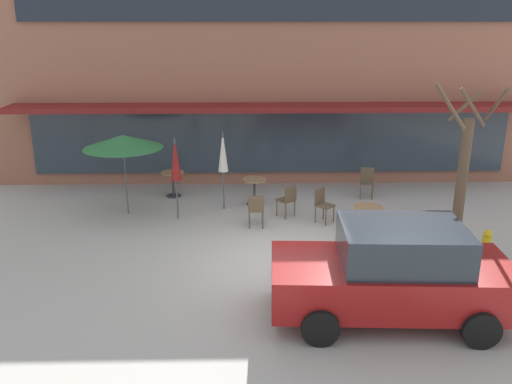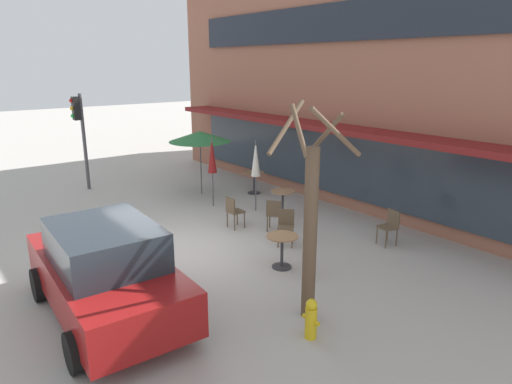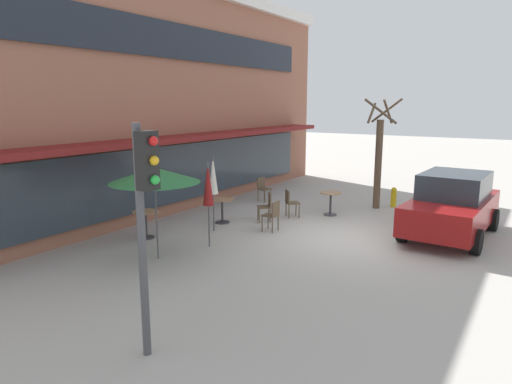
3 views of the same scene
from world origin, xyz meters
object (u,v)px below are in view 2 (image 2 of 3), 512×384
object	(u,v)px
patio_umbrella_cream_folded	(200,136)
traffic_light_pole	(80,126)
cafe_chair_0	(234,210)
parked_sedan	(105,271)
cafe_table_streetside	(282,246)
patio_umbrella_green_folded	(256,159)
cafe_table_by_tree	(283,199)
cafe_table_near_wall	(254,179)
patio_umbrella_corner_open	(212,156)
cafe_chair_2	(286,224)
cafe_chair_3	(274,213)
street_tree	(310,222)
fire_hydrant	(311,319)
cafe_chair_1	(390,225)

from	to	relation	value
patio_umbrella_cream_folded	traffic_light_pole	xyz separation A→B (m)	(-3.14, -2.96, 0.27)
cafe_chair_0	parked_sedan	distance (m)	4.99
cafe_table_streetside	patio_umbrella_green_folded	size ratio (longest dim) A/B	0.35
cafe_table_by_tree	cafe_table_near_wall	bearing A→B (deg)	161.84
cafe_table_by_tree	patio_umbrella_corner_open	distance (m)	2.61
parked_sedan	cafe_table_by_tree	bearing A→B (deg)	110.54
cafe_chair_0	cafe_table_streetside	bearing A→B (deg)	-12.77
cafe_chair_2	patio_umbrella_green_folded	bearing A→B (deg)	157.37
cafe_chair_3	parked_sedan	size ratio (longest dim) A/B	0.21
street_tree	fire_hydrant	bearing A→B (deg)	-39.71
cafe_chair_1	parked_sedan	xyz separation A→B (m)	(-1.05, -6.80, 0.35)
cafe_chair_0	cafe_chair_1	distance (m)	4.13
cafe_chair_2	fire_hydrant	bearing A→B (deg)	-35.81
patio_umbrella_corner_open	street_tree	world-z (taller)	street_tree
patio_umbrella_corner_open	cafe_chair_2	world-z (taller)	patio_umbrella_corner_open
cafe_chair_0	parked_sedan	size ratio (longest dim) A/B	0.21
patio_umbrella_cream_folded	cafe_chair_2	bearing A→B (deg)	-8.12
parked_sedan	patio_umbrella_cream_folded	bearing A→B (deg)	136.50
traffic_light_pole	fire_hydrant	size ratio (longest dim) A/B	4.82
patio_umbrella_green_folded	cafe_chair_1	xyz separation A→B (m)	(4.23, 0.94, -1.10)
patio_umbrella_cream_folded	traffic_light_pole	bearing A→B (deg)	-136.74
cafe_table_near_wall	cafe_chair_1	distance (m)	5.79
cafe_table_by_tree	cafe_chair_1	distance (m)	3.42
cafe_chair_0	cafe_chair_3	xyz separation A→B (m)	(0.87, 0.73, 0.00)
patio_umbrella_green_folded	street_tree	world-z (taller)	street_tree
patio_umbrella_green_folded	patio_umbrella_cream_folded	distance (m)	2.67
cafe_chair_1	patio_umbrella_cream_folded	bearing A→B (deg)	-169.36
cafe_table_near_wall	cafe_chair_3	size ratio (longest dim) A/B	0.85
cafe_chair_0	traffic_light_pole	xyz separation A→B (m)	(-6.63, -1.85, 1.77)
street_tree	patio_umbrella_corner_open	bearing A→B (deg)	161.13
cafe_chair_2	traffic_light_pole	size ratio (longest dim) A/B	0.26
patio_umbrella_green_folded	fire_hydrant	world-z (taller)	patio_umbrella_green_folded
traffic_light_pole	cafe_chair_3	bearing A→B (deg)	18.99
patio_umbrella_green_folded	cafe_table_near_wall	bearing A→B (deg)	143.82
cafe_table_near_wall	patio_umbrella_cream_folded	size ratio (longest dim) A/B	0.35
cafe_table_near_wall	fire_hydrant	xyz separation A→B (m)	(7.49, -4.62, -0.16)
cafe_table_streetside	cafe_table_by_tree	size ratio (longest dim) A/B	1.00
cafe_table_streetside	cafe_chair_3	distance (m)	2.29
cafe_chair_2	street_tree	distance (m)	3.62
cafe_chair_0	traffic_light_pole	distance (m)	7.11
parked_sedan	street_tree	world-z (taller)	street_tree
patio_umbrella_cream_folded	cafe_chair_3	size ratio (longest dim) A/B	2.47
patio_umbrella_corner_open	parked_sedan	distance (m)	6.75
parked_sedan	cafe_chair_0	bearing A→B (deg)	117.76
cafe_table_near_wall	cafe_table_streetside	world-z (taller)	same
patio_umbrella_corner_open	parked_sedan	bearing A→B (deg)	-49.12
parked_sedan	street_tree	xyz separation A→B (m)	(2.21, 2.82, 0.91)
cafe_chair_1	cafe_chair_3	size ratio (longest dim) A/B	1.00
patio_umbrella_green_folded	parked_sedan	size ratio (longest dim) A/B	0.51
cafe_table_streetside	cafe_chair_1	size ratio (longest dim) A/B	0.85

